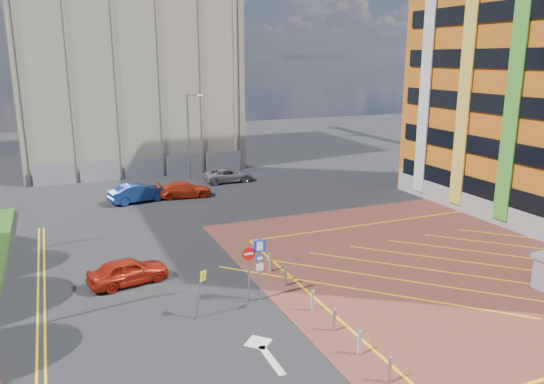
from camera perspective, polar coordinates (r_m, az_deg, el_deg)
ground at (r=24.88m, az=-1.55°, el=-12.65°), size 140.00×140.00×0.00m
forecourt at (r=32.23m, az=22.52°, el=-7.29°), size 26.00×26.00×0.02m
lamp_back at (r=50.63m, az=-8.89°, el=6.29°), size 1.53×0.16×8.00m
sign_cluster at (r=25.00m, az=-1.77°, el=-7.58°), size 1.17×0.12×3.20m
warning_sign at (r=23.84m, az=-7.72°, el=-10.22°), size 0.65×0.40×2.25m
bollard_row at (r=24.17m, az=5.13°, el=-12.30°), size 0.14×11.14×0.90m
construction_building at (r=61.21m, az=-15.80°, el=13.53°), size 21.20×19.20×22.00m
construction_fence at (r=52.49m, az=-12.55°, el=2.67°), size 21.60×0.06×2.00m
car_red_left at (r=28.28m, az=-15.21°, el=-8.20°), size 4.28×2.38×1.38m
car_blue_back at (r=43.69m, az=-14.22°, el=-0.07°), size 4.85×2.58×1.52m
car_red_back at (r=44.41m, az=-9.43°, el=0.26°), size 4.60×2.29×1.28m
car_silver_back at (r=49.41m, az=-4.74°, el=1.82°), size 4.61×2.19×1.27m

